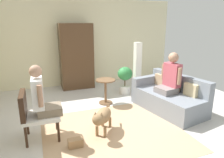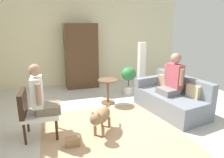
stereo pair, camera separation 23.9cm
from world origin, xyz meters
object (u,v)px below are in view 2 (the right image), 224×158
Objects in this scene: round_end_table at (108,89)px; armoire_cabinet at (81,56)px; couch at (171,98)px; column_lamp at (141,68)px; person_on_couch at (173,77)px; person_on_armchair at (41,94)px; armchair at (33,110)px; handbag at (73,142)px; dog at (101,116)px; potted_plant at (129,78)px.

round_end_table is 0.32× the size of armoire_cabinet.
column_lamp reaches higher than couch.
person_on_couch reaches higher than person_on_armchair.
couch is at bearing 5.92° from person_on_armchair.
person_on_armchair is 3.18m from column_lamp.
armchair is at bearing 178.34° from person_on_armchair.
armchair is at bearing 141.45° from handbag.
couch is 2.41× the size of dog.
round_end_table is 0.83× the size of dog.
person_on_armchair is 0.45× the size of armoire_cabinet.
handbag is at bearing -46.65° from person_on_armchair.
potted_plant reaches higher than dog.
round_end_table is 0.80× the size of potted_plant.
round_end_table is 1.77m from armoire_cabinet.
person_on_couch is 1.17× the size of potted_plant.
couch is at bearing 5.53° from armchair.
column_lamp is at bearing 95.73° from couch.
couch is 2.52m from handbag.
person_on_couch is 0.63× the size of column_lamp.
person_on_armchair reaches higher than round_end_table.
round_end_table is at bearing 34.13° from armchair.
round_end_table is at bearing 69.10° from dog.
armchair is 0.96× the size of person_on_couch.
armoire_cabinet reaches higher than person_on_armchair.
couch is at bearing 18.14° from handbag.
armoire_cabinet is at bearing 64.71° from armchair.
potted_plant is at bearing 109.75° from person_on_couch.
couch is 2.31× the size of potted_plant.
potted_plant is (0.76, 0.50, 0.09)m from round_end_table.
couch reaches higher than round_end_table.
column_lamp is at bearing 30.40° from armchair.
person_on_couch reaches higher than round_end_table.
armchair is at bearing -146.09° from potted_plant.
handbag is at bearing -38.55° from armchair.
couch is 3.02m from armchair.
dog is 0.68m from handbag.
column_lamp reaches higher than dog.
column_lamp is (0.39, 0.02, 0.26)m from potted_plant.
person_on_armchair is at bearing 167.77° from dog.
potted_plant is at bearing 35.75° from person_on_armchair.
couch reaches higher than potted_plant.
column_lamp is at bearing 44.01° from handbag.
person_on_couch is at bearing 17.50° from handbag.
dog is (-0.53, -1.38, -0.04)m from round_end_table.
armchair reaches higher than handbag.
potted_plant is (1.28, 1.88, 0.13)m from dog.
person_on_couch reaches higher than armchair.
couch is 1.98× the size of person_on_couch.
armoire_cabinet is (1.31, 2.77, 0.47)m from armchair.
armoire_cabinet is at bearing 87.55° from dog.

